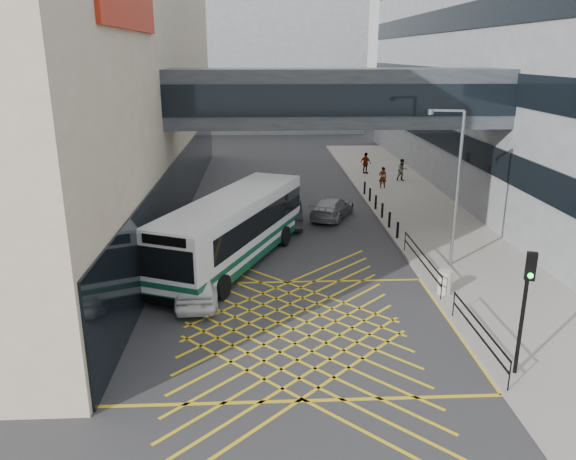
{
  "coord_description": "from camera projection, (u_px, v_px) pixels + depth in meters",
  "views": [
    {
      "loc": [
        -1.1,
        -18.67,
        9.76
      ],
      "look_at": [
        0.0,
        4.0,
        2.6
      ],
      "focal_mm": 35.0,
      "sensor_mm": 36.0,
      "label": 1
    }
  ],
  "objects": [
    {
      "name": "litter_bin",
      "position": [
        444.0,
        282.0,
        23.35
      ],
      "size": [
        0.58,
        0.58,
        1.0
      ],
      "primitive_type": "cylinder",
      "color": "#ADA89E",
      "rests_on": "pavement"
    },
    {
      "name": "box_junction",
      "position": [
        293.0,
        329.0,
        20.77
      ],
      "size": [
        12.0,
        9.0,
        0.01
      ],
      "color": "gold",
      "rests_on": "ground"
    },
    {
      "name": "traffic_light",
      "position": [
        526.0,
        296.0,
        16.76
      ],
      "size": [
        0.32,
        0.49,
        4.1
      ],
      "rotation": [
        0.0,
        0.0,
        -0.27
      ],
      "color": "black",
      "rests_on": "pavement"
    },
    {
      "name": "car_silver",
      "position": [
        332.0,
        207.0,
        34.65
      ],
      "size": [
        3.52,
        4.79,
        1.37
      ],
      "primitive_type": "imported",
      "rotation": [
        0.0,
        0.0,
        2.71
      ],
      "color": "gray",
      "rests_on": "ground"
    },
    {
      "name": "car_white",
      "position": [
        198.0,
        284.0,
        23.02
      ],
      "size": [
        2.06,
        4.68,
        1.47
      ],
      "primitive_type": "imported",
      "rotation": [
        0.0,
        0.0,
        3.18
      ],
      "color": "white",
      "rests_on": "ground"
    },
    {
      "name": "pavement",
      "position": [
        422.0,
        214.0,
        35.45
      ],
      "size": [
        6.0,
        54.0,
        0.16
      ],
      "primitive_type": "cube",
      "color": "gray",
      "rests_on": "ground"
    },
    {
      "name": "kerb_railings",
      "position": [
        444.0,
        285.0,
        22.49
      ],
      "size": [
        0.05,
        12.54,
        1.0
      ],
      "color": "black",
      "rests_on": "pavement"
    },
    {
      "name": "skybridge",
      "position": [
        337.0,
        97.0,
        30.09
      ],
      "size": [
        20.0,
        4.1,
        3.0
      ],
      "color": "#31363B",
      "rests_on": "ground"
    },
    {
      "name": "bus",
      "position": [
        234.0,
        228.0,
        26.81
      ],
      "size": [
        7.14,
        11.9,
        3.31
      ],
      "rotation": [
        0.0,
        0.0,
        -0.41
      ],
      "color": "silver",
      "rests_on": "ground"
    },
    {
      "name": "pedestrian_a",
      "position": [
        383.0,
        178.0,
        41.63
      ],
      "size": [
        0.66,
        0.49,
        1.6
      ],
      "primitive_type": "imported",
      "rotation": [
        0.0,
        0.0,
        3.09
      ],
      "color": "gray",
      "rests_on": "pavement"
    },
    {
      "name": "ground",
      "position": [
        293.0,
        329.0,
        20.77
      ],
      "size": [
        120.0,
        120.0,
        0.0
      ],
      "primitive_type": "plane",
      "color": "#333335"
    },
    {
      "name": "bollards",
      "position": [
        379.0,
        206.0,
        35.17
      ],
      "size": [
        0.14,
        10.14,
        0.9
      ],
      "color": "black",
      "rests_on": "pavement"
    },
    {
      "name": "pedestrian_b",
      "position": [
        402.0,
        170.0,
        44.0
      ],
      "size": [
        0.93,
        0.66,
        1.72
      ],
      "primitive_type": "imported",
      "rotation": [
        0.0,
        0.0,
        0.21
      ],
      "color": "gray",
      "rests_on": "pavement"
    },
    {
      "name": "pedestrian_c",
      "position": [
        366.0,
        163.0,
        46.67
      ],
      "size": [
        1.09,
        1.08,
        1.75
      ],
      "primitive_type": "imported",
      "rotation": [
        0.0,
        0.0,
        2.37
      ],
      "color": "gray",
      "rests_on": "pavement"
    },
    {
      "name": "street_lamp",
      "position": [
        454.0,
        179.0,
        25.48
      ],
      "size": [
        1.64,
        0.54,
        7.25
      ],
      "rotation": [
        0.0,
        0.0,
        -0.22
      ],
      "color": "slate",
      "rests_on": "pavement"
    },
    {
      "name": "building_far",
      "position": [
        253.0,
        59.0,
        75.13
      ],
      "size": [
        28.0,
        16.0,
        18.0
      ],
      "primitive_type": "cube",
      "color": "gray",
      "rests_on": "ground"
    },
    {
      "name": "car_dark",
      "position": [
        287.0,
        212.0,
        33.2
      ],
      "size": [
        1.94,
        4.95,
        1.55
      ],
      "primitive_type": "imported",
      "rotation": [
        0.0,
        0.0,
        3.14
      ],
      "color": "black",
      "rests_on": "ground"
    }
  ]
}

